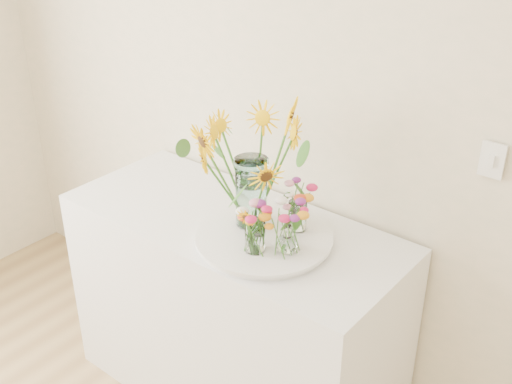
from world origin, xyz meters
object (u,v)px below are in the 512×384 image
Objects in this scene: mason_jar at (251,192)px; small_vase_a at (255,237)px; tray at (264,240)px; counter at (234,312)px; small_vase_b at (287,239)px; small_vase_c at (297,216)px.

mason_jar reaches higher than small_vase_a.
tray is at bearing -23.40° from mason_jar.
small_vase_b reaches higher than counter.
small_vase_a is at bearing -69.64° from tray.
small_vase_a is (0.04, -0.10, 0.07)m from tray.
small_vase_c is at bearing 59.69° from tray.
tray is 4.03× the size of small_vase_c.
small_vase_b is (0.32, -0.08, 0.53)m from counter.
small_vase_b is 0.93× the size of small_vase_c.
small_vase_c is at bearing 14.46° from counter.
mason_jar is 2.47× the size of small_vase_b.
counter is 5.11× the size of mason_jar.
counter is 11.69× the size of small_vase_c.
counter is at bearing 166.84° from tray.
tray is (0.20, -0.05, 0.46)m from counter.
small_vase_c is at bearing 112.44° from small_vase_b.
small_vase_a reaches higher than small_vase_c.
small_vase_a reaches higher than small_vase_b.
mason_jar is at bearing 162.28° from small_vase_b.
counter is 11.36× the size of small_vase_a.
small_vase_c is (0.07, 0.11, 0.07)m from tray.
small_vase_a is at bearing -98.21° from small_vase_c.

